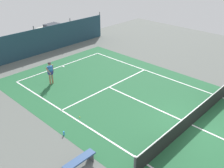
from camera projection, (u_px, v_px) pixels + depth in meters
name	position (u px, v px, depth m)	size (l,w,h in m)	color
ground_plane	(192.00, 125.00, 14.20)	(36.00, 36.00, 0.00)	slate
court_surface	(192.00, 125.00, 14.20)	(11.02, 26.60, 0.01)	#236038
tennis_net	(193.00, 117.00, 13.97)	(10.12, 0.10, 1.10)	black
back_fence	(34.00, 47.00, 23.80)	(16.30, 0.98, 2.70)	#1E3D4C
tennis_player	(50.00, 72.00, 18.18)	(0.71, 0.76, 1.64)	#9E7051
tennis_ball_near_player	(80.00, 117.00, 14.82)	(0.07, 0.07, 0.07)	#CCDB33
parked_car	(55.00, 32.00, 27.42)	(2.35, 4.37, 1.68)	silver
courtside_bench	(79.00, 161.00, 11.24)	(1.60, 0.40, 0.49)	#335184
water_bottle	(64.00, 133.00, 13.36)	(0.08, 0.08, 0.24)	#338CD8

